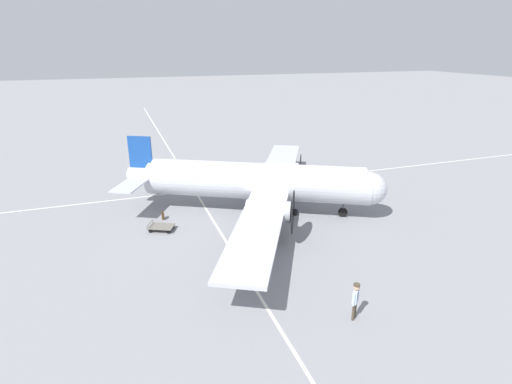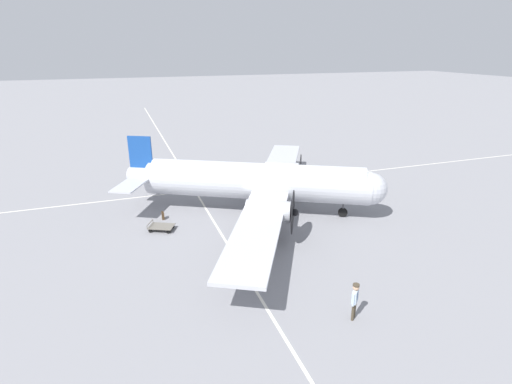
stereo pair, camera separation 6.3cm
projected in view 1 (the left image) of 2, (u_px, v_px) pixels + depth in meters
ground_plane at (256, 211)px, 30.87m from camera, size 300.00×300.00×0.00m
apron_line_eastwest at (211, 218)px, 29.76m from camera, size 120.00×0.16×0.01m
apron_line_northsouth at (233, 186)px, 36.38m from camera, size 0.16×120.00×0.01m
airliner_main at (261, 182)px, 29.97m from camera, size 24.82×19.12×5.61m
crew_foreground at (356, 297)px, 18.33m from camera, size 0.45×0.51×1.87m
suitcase_near_door at (163, 216)px, 29.40m from camera, size 0.40×0.16×0.60m
baggage_cart at (161, 227)px, 27.62m from camera, size 1.76×2.00×0.56m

